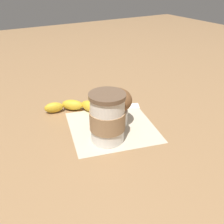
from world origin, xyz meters
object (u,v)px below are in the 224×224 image
muffin (116,105)px  banana (80,107)px  sugar_packet (131,106)px  coffee_cup (107,118)px

muffin → banana: bearing=27.5°
banana → sugar_packet: 0.16m
coffee_cup → banana: (0.16, -0.00, -0.04)m
muffin → sugar_packet: 0.13m
coffee_cup → banana: bearing=-0.2°
coffee_cup → muffin: bearing=-46.0°
coffee_cup → muffin: coffee_cup is taller
muffin → sugar_packet: (0.06, -0.09, -0.06)m
banana → sugar_packet: bearing=-107.0°
muffin → sugar_packet: size_ratio=2.04×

